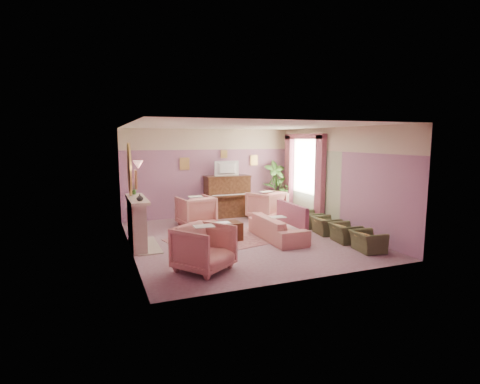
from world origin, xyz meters
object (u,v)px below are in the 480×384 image
object	(u,v)px
piano	(227,197)
floral_armchair_right	(266,204)
side_table	(282,203)
olive_chair_b	(345,230)
floral_armchair_left	(196,210)
olive_chair_a	(368,238)
floral_armchair_front	(204,246)
coffee_table	(221,232)
television	(227,167)
sofa	(277,223)
olive_chair_d	(309,217)
olive_chair_c	(326,223)

from	to	relation	value
piano	floral_armchair_right	bearing A→B (deg)	-37.01
piano	side_table	world-z (taller)	piano
olive_chair_b	floral_armchair_left	bearing A→B (deg)	135.09
olive_chair_a	floral_armchair_front	bearing A→B (deg)	177.78
floral_armchair_front	coffee_table	bearing A→B (deg)	62.79
floral_armchair_left	floral_armchair_front	bearing A→B (deg)	-102.36
piano	olive_chair_b	size ratio (longest dim) A/B	2.02
television	floral_armchair_front	distance (m)	5.09
floral_armchair_right	side_table	bearing A→B (deg)	33.98
sofa	olive_chair_a	bearing A→B (deg)	-49.92
television	sofa	size ratio (longest dim) A/B	0.41
sofa	floral_armchair_left	xyz separation A→B (m)	(-1.54, 2.09, 0.09)
floral_armchair_left	olive_chair_d	bearing A→B (deg)	-23.75
olive_chair_a	piano	bearing A→B (deg)	109.45
piano	floral_armchair_right	distance (m)	1.28
television	olive_chair_a	xyz separation A→B (m)	(1.66, -4.65, -1.30)
olive_chair_a	side_table	bearing A→B (deg)	87.10
sofa	side_table	distance (m)	3.29
coffee_table	floral_armchair_left	world-z (taller)	floral_armchair_left
coffee_table	olive_chair_d	world-z (taller)	olive_chair_d
coffee_table	sofa	bearing A→B (deg)	-13.54
television	floral_armchair_front	xyz separation A→B (m)	(-2.08, -4.51, -1.12)
sofa	side_table	xyz separation A→B (m)	(1.63, 2.86, -0.05)
sofa	olive_chair_c	xyz separation A→B (m)	(1.40, -0.03, -0.10)
television	sofa	distance (m)	3.23
side_table	olive_chair_c	bearing A→B (deg)	-94.53
television	floral_armchair_right	xyz separation A→B (m)	(1.02, -0.72, -1.12)
coffee_table	sofa	distance (m)	1.43
television	side_table	world-z (taller)	television
side_table	olive_chair_a	bearing A→B (deg)	-92.90
olive_chair_b	olive_chair_d	world-z (taller)	same
olive_chair_a	olive_chair_d	xyz separation A→B (m)	(0.00, 2.46, 0.00)
olive_chair_a	coffee_table	bearing A→B (deg)	144.28
olive_chair_a	side_table	size ratio (longest dim) A/B	0.99
floral_armchair_right	television	bearing A→B (deg)	144.84
olive_chair_d	side_table	size ratio (longest dim) A/B	0.99
coffee_table	olive_chair_a	world-z (taller)	olive_chair_a
floral_armchair_front	olive_chair_d	bearing A→B (deg)	31.78
piano	olive_chair_d	bearing A→B (deg)	-53.48
olive_chair_b	olive_chair_c	xyz separation A→B (m)	(0.00, 0.82, 0.00)
coffee_table	piano	bearing A→B (deg)	67.45
olive_chair_a	side_table	distance (m)	4.53
television	coffee_table	xyz separation A→B (m)	(-1.12, -2.65, -1.38)
floral_armchair_left	floral_armchair_right	size ratio (longest dim) A/B	1.00
coffee_table	olive_chair_d	size ratio (longest dim) A/B	1.44
floral_armchair_front	piano	bearing A→B (deg)	65.51
coffee_table	olive_chair_a	xyz separation A→B (m)	(2.78, -2.00, 0.08)
floral_armchair_front	olive_chair_c	xyz separation A→B (m)	(3.74, 1.50, -0.18)
sofa	olive_chair_a	xyz separation A→B (m)	(1.40, -1.67, -0.10)
sofa	floral_armchair_left	size ratio (longest dim) A/B	2.02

